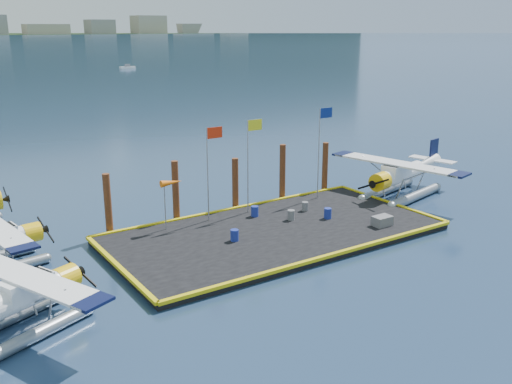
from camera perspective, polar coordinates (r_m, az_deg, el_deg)
ground at (r=35.19m, az=1.86°, el=-4.41°), size 4000.00×4000.00×0.00m
dock at (r=35.12m, az=1.87°, el=-4.10°), size 20.00×10.00×0.40m
dock_bumpers at (r=35.02m, az=1.87°, el=-3.66°), size 20.25×10.25×0.18m
seaplane_a at (r=26.02m, az=-22.52°, el=-10.06°), size 8.55×9.01×3.28m
seaplane_d at (r=43.58m, az=14.12°, el=1.45°), size 9.79×10.61×3.76m
drum_0 at (r=33.21m, az=-2.16°, el=-4.34°), size 0.48×0.48×0.68m
drum_1 at (r=37.28m, az=7.19°, el=-2.12°), size 0.48×0.48×0.68m
drum_2 at (r=36.74m, az=3.52°, el=-2.32°), size 0.47×0.47×0.66m
drum_4 at (r=38.64m, az=4.93°, el=-1.44°), size 0.43×0.43×0.61m
drum_5 at (r=37.37m, az=-0.13°, el=-1.94°), size 0.49×0.49×0.69m
crate at (r=36.54m, az=12.51°, el=-2.83°), size 1.22×0.81×0.61m
flagpole_red at (r=35.83m, az=-4.60°, el=3.28°), size 1.14×0.08×6.00m
flagpole_yellow at (r=37.31m, az=-0.57°, el=4.03°), size 1.14×0.08×6.20m
flagpole_blue at (r=40.78m, az=6.54°, el=5.23°), size 1.14×0.08×6.50m
windsock at (r=34.93m, az=-8.48°, el=0.83°), size 1.40×0.44×3.12m
piling_0 at (r=35.48m, az=-14.58°, el=-1.35°), size 0.44×0.44×4.00m
piling_1 at (r=37.05m, az=-8.03°, el=-0.07°), size 0.44×0.44×4.20m
piling_2 at (r=39.15m, az=-2.08°, el=0.67°), size 0.44×0.44×3.80m
piling_3 at (r=41.24m, az=2.66°, el=1.83°), size 0.44×0.44×4.30m
piling_4 at (r=43.68m, az=6.91°, el=2.35°), size 0.44×0.44×4.00m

